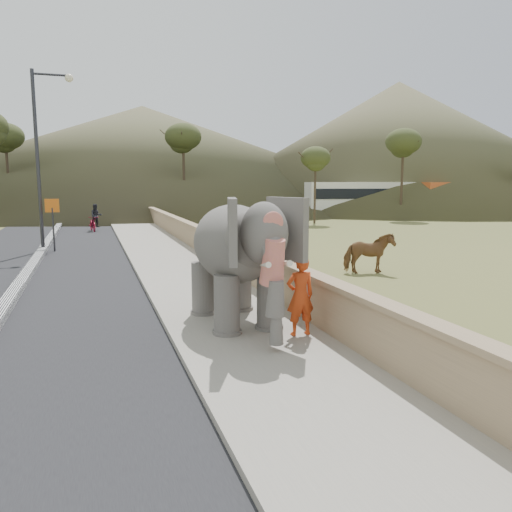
% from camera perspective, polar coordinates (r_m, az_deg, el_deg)
% --- Properties ---
extents(ground, '(160.00, 160.00, 0.00)m').
position_cam_1_polar(ground, '(7.32, 7.28, -17.24)').
color(ground, olive).
rests_on(ground, ground).
extents(road, '(7.00, 120.00, 0.03)m').
position_cam_1_polar(road, '(16.36, -25.45, -3.44)').
color(road, black).
rests_on(road, ground).
extents(median, '(0.35, 120.00, 0.22)m').
position_cam_1_polar(median, '(16.35, -25.47, -3.12)').
color(median, black).
rests_on(median, ground).
extents(walkway, '(3.00, 120.00, 0.15)m').
position_cam_1_polar(walkway, '(16.48, -7.95, -2.40)').
color(walkway, '#9E9687').
rests_on(walkway, ground).
extents(parapet, '(0.30, 120.00, 1.10)m').
position_cam_1_polar(parapet, '(16.77, -2.43, -0.48)').
color(parapet, tan).
rests_on(parapet, ground).
extents(lamppost, '(1.76, 0.36, 8.00)m').
position_cam_1_polar(lamppost, '(24.54, -23.07, 11.83)').
color(lamppost, '#29292E').
rests_on(lamppost, ground).
extents(signboard, '(0.60, 0.08, 2.40)m').
position_cam_1_polar(signboard, '(24.27, -22.22, 4.28)').
color(signboard, '#2D2D33').
rests_on(signboard, ground).
extents(cow, '(1.79, 1.05, 1.42)m').
position_cam_1_polar(cow, '(17.69, 12.77, 0.31)').
color(cow, brown).
rests_on(cow, ground).
extents(distant_car, '(4.25, 1.75, 1.44)m').
position_cam_1_polar(distant_car, '(45.81, 6.73, 5.39)').
color(distant_car, silver).
rests_on(distant_car, ground).
extents(bus_white, '(11.26, 4.27, 3.10)m').
position_cam_1_polar(bus_white, '(46.86, 12.48, 6.34)').
color(bus_white, white).
rests_on(bus_white, ground).
extents(bus_orange, '(11.09, 2.91, 3.10)m').
position_cam_1_polar(bus_orange, '(51.11, 23.10, 6.02)').
color(bus_orange, '#C45422').
rests_on(bus_orange, ground).
extents(hill_right, '(56.00, 56.00, 16.00)m').
position_cam_1_polar(hill_right, '(69.94, 15.78, 12.17)').
color(hill_right, brown).
rests_on(hill_right, ground).
extents(hill_far, '(80.00, 80.00, 14.00)m').
position_cam_1_polar(hill_far, '(76.43, -12.72, 11.19)').
color(hill_far, brown).
rests_on(hill_far, ground).
extents(elephant_and_man, '(2.30, 3.82, 2.68)m').
position_cam_1_polar(elephant_and_man, '(10.74, -2.39, -0.56)').
color(elephant_and_man, slate).
rests_on(elephant_and_man, ground).
extents(motorcyclist, '(1.07, 1.90, 1.75)m').
position_cam_1_polar(motorcyclist, '(33.59, -18.03, 3.83)').
color(motorcyclist, maroon).
rests_on(motorcyclist, ground).
extents(trees, '(47.63, 43.99, 9.27)m').
position_cam_1_polar(trees, '(35.18, -14.89, 9.68)').
color(trees, '#473828').
rests_on(trees, ground).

